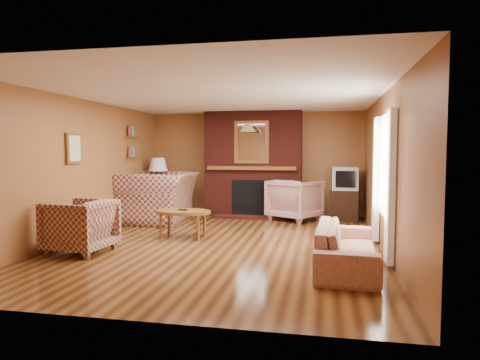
% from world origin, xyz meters
% --- Properties ---
extents(floor, '(6.50, 6.50, 0.00)m').
position_xyz_m(floor, '(0.00, 0.00, 0.00)').
color(floor, '#3F1F0D').
rests_on(floor, ground).
extents(ceiling, '(6.50, 6.50, 0.00)m').
position_xyz_m(ceiling, '(0.00, 0.00, 2.40)').
color(ceiling, silver).
rests_on(ceiling, wall_back).
extents(wall_back, '(6.50, 0.00, 6.50)m').
position_xyz_m(wall_back, '(0.00, 3.25, 1.20)').
color(wall_back, brown).
rests_on(wall_back, floor).
extents(wall_front, '(6.50, 0.00, 6.50)m').
position_xyz_m(wall_front, '(0.00, -3.25, 1.20)').
color(wall_front, brown).
rests_on(wall_front, floor).
extents(wall_left, '(0.00, 6.50, 6.50)m').
position_xyz_m(wall_left, '(-2.50, 0.00, 1.20)').
color(wall_left, brown).
rests_on(wall_left, floor).
extents(wall_right, '(0.00, 6.50, 6.50)m').
position_xyz_m(wall_right, '(2.50, 0.00, 1.20)').
color(wall_right, brown).
rests_on(wall_right, floor).
extents(fireplace, '(2.20, 0.82, 2.40)m').
position_xyz_m(fireplace, '(0.00, 2.98, 1.18)').
color(fireplace, '#48140F').
rests_on(fireplace, floor).
extents(window_right, '(0.10, 1.85, 2.00)m').
position_xyz_m(window_right, '(2.45, -0.20, 1.13)').
color(window_right, beige).
rests_on(window_right, wall_right).
extents(bookshelf, '(0.09, 0.55, 0.71)m').
position_xyz_m(bookshelf, '(-2.44, 1.90, 1.67)').
color(bookshelf, brown).
rests_on(bookshelf, wall_left).
extents(botanical_print, '(0.05, 0.40, 0.50)m').
position_xyz_m(botanical_print, '(-2.47, -0.30, 1.55)').
color(botanical_print, brown).
rests_on(botanical_print, wall_left).
extents(pendant_light, '(0.36, 0.36, 0.48)m').
position_xyz_m(pendant_light, '(0.00, 2.30, 2.00)').
color(pendant_light, black).
rests_on(pendant_light, ceiling).
extents(plaid_loveseat, '(1.48, 1.68, 1.04)m').
position_xyz_m(plaid_loveseat, '(-1.85, 1.88, 0.52)').
color(plaid_loveseat, maroon).
rests_on(plaid_loveseat, floor).
extents(plaid_armchair, '(0.95, 0.93, 0.79)m').
position_xyz_m(plaid_armchair, '(-1.95, -1.00, 0.40)').
color(plaid_armchair, maroon).
rests_on(plaid_armchair, floor).
extents(floral_sofa, '(0.83, 1.94, 0.56)m').
position_xyz_m(floral_sofa, '(1.90, -1.08, 0.28)').
color(floral_sofa, '#BBA791').
rests_on(floral_sofa, floor).
extents(floral_armchair, '(1.31, 1.32, 0.89)m').
position_xyz_m(floral_armchair, '(0.99, 2.60, 0.44)').
color(floral_armchair, '#BBA791').
rests_on(floral_armchair, floor).
extents(coffee_table, '(0.99, 0.61, 0.50)m').
position_xyz_m(coffee_table, '(-0.79, 0.29, 0.43)').
color(coffee_table, brown).
rests_on(coffee_table, floor).
extents(side_table, '(0.49, 0.49, 0.64)m').
position_xyz_m(side_table, '(-2.10, 2.45, 0.32)').
color(side_table, brown).
rests_on(side_table, floor).
extents(table_lamp, '(0.43, 0.43, 0.71)m').
position_xyz_m(table_lamp, '(-2.10, 2.45, 1.03)').
color(table_lamp, white).
rests_on(table_lamp, side_table).
extents(tv_stand, '(0.66, 0.61, 0.66)m').
position_xyz_m(tv_stand, '(2.05, 2.80, 0.33)').
color(tv_stand, black).
rests_on(tv_stand, floor).
extents(crt_tv, '(0.55, 0.55, 0.50)m').
position_xyz_m(crt_tv, '(2.05, 2.79, 0.91)').
color(crt_tv, '#AFB2B7').
rests_on(crt_tv, tv_stand).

